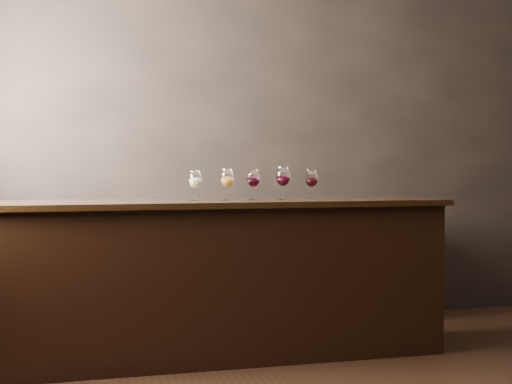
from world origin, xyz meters
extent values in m
cube|color=black|center=(0.00, 2.25, 1.40)|extent=(5.00, 0.02, 2.80)
cube|color=black|center=(-0.59, 1.18, 0.48)|extent=(2.78, 0.68, 0.97)
cube|color=black|center=(-0.59, 1.18, 0.99)|extent=(2.87, 0.75, 0.04)
cube|color=black|center=(-0.41, 2.03, 0.44)|extent=(2.42, 0.40, 0.87)
cylinder|color=white|center=(-0.78, 1.20, 1.01)|extent=(0.07, 0.07, 0.00)
cylinder|color=white|center=(-0.78, 1.20, 1.04)|extent=(0.01, 0.01, 0.07)
ellipsoid|color=white|center=(-0.78, 1.20, 1.14)|extent=(0.08, 0.08, 0.12)
cylinder|color=white|center=(-0.78, 1.20, 1.19)|extent=(0.06, 0.06, 0.01)
ellipsoid|color=#C3D675|center=(-0.78, 1.20, 1.12)|extent=(0.07, 0.07, 0.05)
cylinder|color=white|center=(-0.58, 1.18, 1.01)|extent=(0.07, 0.07, 0.00)
cylinder|color=white|center=(-0.58, 1.18, 1.05)|extent=(0.01, 0.01, 0.08)
ellipsoid|color=white|center=(-0.58, 1.18, 1.15)|extent=(0.09, 0.09, 0.12)
cylinder|color=white|center=(-0.58, 1.18, 1.20)|extent=(0.06, 0.06, 0.01)
ellipsoid|color=orange|center=(-0.58, 1.18, 1.13)|extent=(0.07, 0.07, 0.06)
cylinder|color=white|center=(-0.40, 1.20, 1.01)|extent=(0.07, 0.07, 0.00)
cylinder|color=white|center=(-0.40, 1.20, 1.05)|extent=(0.01, 0.01, 0.08)
ellipsoid|color=white|center=(-0.40, 1.20, 1.14)|extent=(0.08, 0.08, 0.12)
cylinder|color=white|center=(-0.40, 1.20, 1.20)|extent=(0.06, 0.06, 0.01)
ellipsoid|color=black|center=(-0.40, 1.20, 1.12)|extent=(0.07, 0.07, 0.06)
cylinder|color=white|center=(-0.21, 1.20, 1.01)|extent=(0.08, 0.08, 0.00)
cylinder|color=white|center=(-0.21, 1.20, 1.05)|extent=(0.01, 0.01, 0.08)
ellipsoid|color=white|center=(-0.21, 1.20, 1.15)|extent=(0.09, 0.09, 0.13)
cylinder|color=white|center=(-0.21, 1.20, 1.21)|extent=(0.07, 0.07, 0.01)
ellipsoid|color=black|center=(-0.21, 1.20, 1.13)|extent=(0.07, 0.07, 0.06)
cylinder|color=white|center=(-0.01, 1.21, 1.01)|extent=(0.07, 0.07, 0.00)
cylinder|color=white|center=(-0.01, 1.21, 1.04)|extent=(0.01, 0.01, 0.07)
ellipsoid|color=white|center=(-0.01, 1.21, 1.14)|extent=(0.08, 0.08, 0.12)
cylinder|color=white|center=(-0.01, 1.21, 1.19)|extent=(0.06, 0.06, 0.01)
ellipsoid|color=black|center=(-0.01, 1.21, 1.12)|extent=(0.07, 0.07, 0.05)
camera|label=1|loc=(-1.41, -3.27, 1.21)|focal=50.00mm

